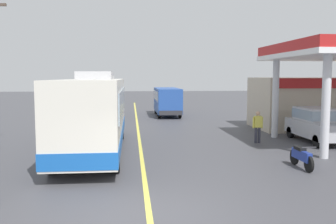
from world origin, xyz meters
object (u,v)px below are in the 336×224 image
motorcycle_parked_forecourt (301,156)px  pedestrian_near_pump (258,125)px  coach_bus_main (94,114)px  car_at_pump (316,123)px  minibus_opposing_lane (167,99)px

motorcycle_parked_forecourt → pedestrian_near_pump: size_ratio=1.08×
pedestrian_near_pump → coach_bus_main: bearing=-170.6°
car_at_pump → pedestrian_near_pump: car_at_pump is taller
minibus_opposing_lane → motorcycle_parked_forecourt: 19.60m
car_at_pump → motorcycle_parked_forecourt: 6.30m
coach_bus_main → motorcycle_parked_forecourt: 9.07m
coach_bus_main → motorcycle_parked_forecourt: bearing=-26.1°
coach_bus_main → minibus_opposing_lane: coach_bus_main is taller
coach_bus_main → minibus_opposing_lane: (4.87, 15.36, -0.25)m
minibus_opposing_lane → coach_bus_main: bearing=-107.6°
coach_bus_main → car_at_pump: bearing=6.8°
motorcycle_parked_forecourt → pedestrian_near_pump: pedestrian_near_pump is taller
car_at_pump → pedestrian_near_pump: 3.18m
motorcycle_parked_forecourt → minibus_opposing_lane: bearing=99.4°
coach_bus_main → pedestrian_near_pump: 8.38m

